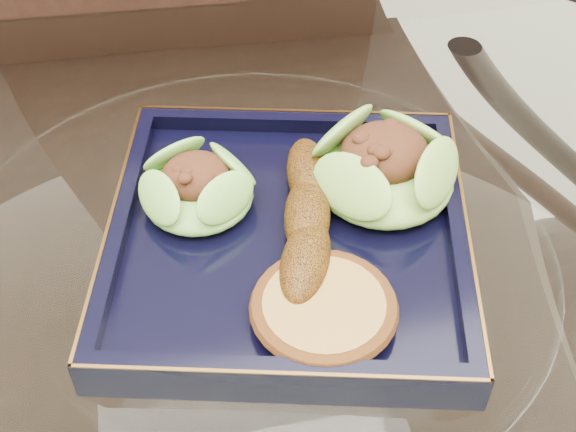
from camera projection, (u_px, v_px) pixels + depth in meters
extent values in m
cylinder|color=white|center=(251.00, 302.00, 0.60)|extent=(1.10, 1.10, 0.01)
torus|color=black|center=(251.00, 302.00, 0.60)|extent=(1.13, 1.13, 0.02)
cylinder|color=black|center=(421.00, 283.00, 1.10)|extent=(0.04, 0.04, 0.75)
cylinder|color=black|center=(2.00, 359.00, 1.02)|extent=(0.04, 0.04, 0.75)
cube|color=black|center=(212.00, 285.00, 0.93)|extent=(0.49, 0.49, 0.04)
cylinder|color=black|center=(88.00, 312.00, 1.23)|extent=(0.03, 0.03, 0.49)
cylinder|color=black|center=(337.00, 285.00, 1.27)|extent=(0.03, 0.03, 0.49)
cube|color=black|center=(288.00, 243.00, 0.62)|extent=(0.33, 0.33, 0.02)
ellipsoid|color=#539D2D|center=(198.00, 190.00, 0.62)|extent=(0.09, 0.09, 0.03)
ellipsoid|color=#588D29|center=(384.00, 171.00, 0.63)|extent=(0.14, 0.14, 0.04)
ellipsoid|color=#5E3509|center=(307.00, 216.00, 0.60)|extent=(0.08, 0.17, 0.03)
cylinder|color=#B2873B|center=(324.00, 310.00, 0.55)|extent=(0.11, 0.11, 0.02)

